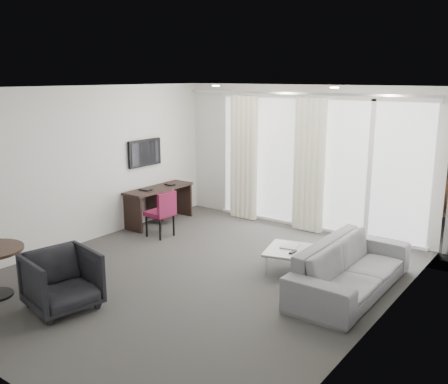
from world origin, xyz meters
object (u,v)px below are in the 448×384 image
Objects in this scene: rattan_chair_a at (376,192)px; rattan_chair_b at (447,203)px; desk_chair at (160,214)px; sofa at (351,268)px; desk at (159,205)px; coffee_table at (293,260)px; tub_armchair at (62,281)px.

rattan_chair_b is at bearing 14.70° from rattan_chair_a.
sofa is (3.59, -0.21, -0.08)m from desk_chair.
desk reaches higher than coffee_table.
desk_chair reaches higher than desk.
rattan_chair_b is at bearing 72.41° from coffee_table.
desk_chair is 1.04× the size of tub_armchair.
desk_chair is (0.58, -0.60, 0.06)m from desk.
sofa is 2.69× the size of rattan_chair_b.
rattan_chair_b reaches higher than tub_armchair.
rattan_chair_a is 0.95× the size of rattan_chair_b.
sofa is (0.93, -0.15, 0.16)m from coffee_table.
coffee_table is 0.94× the size of rattan_chair_a.
desk_chair is at bearing 86.61° from sofa.
tub_armchair reaches higher than sofa.
desk_chair reaches higher than tub_armchair.
desk_chair reaches higher than sofa.
desk is 0.66× the size of sofa.
tub_armchair is at bearing -122.01° from coffee_table.
rattan_chair_b is (0.28, 3.95, 0.09)m from sofa.
sofa is 2.82× the size of rattan_chair_a.
sofa reaches higher than coffee_table.
tub_armchair is (1.57, -3.34, 0.01)m from desk.
desk is at bearing 78.97° from sofa.
rattan_chair_a is 1.42m from rattan_chair_b.
desk_chair reaches higher than coffee_table.
rattan_chair_a reaches higher than coffee_table.
desk_chair is 5.38m from rattan_chair_b.
tub_armchair is at bearing 134.20° from sofa.
desk_chair is at bearing -45.93° from desk.
tub_armchair reaches higher than desk.
rattan_chair_b is at bearing 35.21° from desk.
rattan_chair_a is (2.45, 3.87, -0.01)m from desk_chair.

